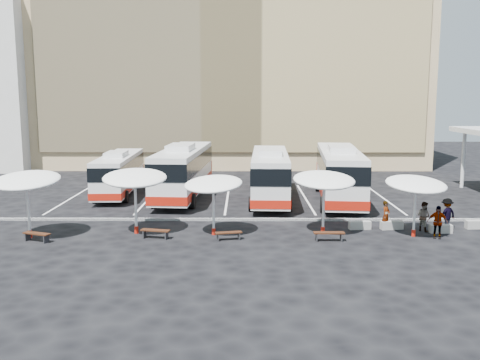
{
  "coord_description": "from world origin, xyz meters",
  "views": [
    {
      "loc": [
        1.19,
        -32.33,
        7.75
      ],
      "look_at": [
        1.0,
        3.0,
        2.2
      ],
      "focal_mm": 40.0,
      "sensor_mm": 36.0,
      "label": 1
    }
  ],
  "objects_px": {
    "wood_bench_1": "(155,232)",
    "conc_bench_1": "(392,225)",
    "sunshade_1": "(135,178)",
    "conc_bench_2": "(441,229)",
    "passenger_1": "(424,216)",
    "bus_1": "(184,170)",
    "sunshade_3": "(324,180)",
    "passenger_3": "(446,214)",
    "conc_bench_0": "(360,225)",
    "sunshade_2": "(213,184)",
    "conc_bench_3": "(477,224)",
    "sunshade_4": "(416,185)",
    "sunshade_0": "(27,181)",
    "wood_bench_2": "(228,234)",
    "bus_3": "(339,172)",
    "wood_bench_0": "(37,235)",
    "bus_2": "(270,173)",
    "passenger_0": "(386,215)",
    "bus_0": "(119,172)",
    "passenger_2": "(438,222)",
    "wood_bench_3": "(329,234)"
  },
  "relations": [
    {
      "from": "bus_3",
      "to": "conc_bench_1",
      "type": "xyz_separation_m",
      "value": [
        1.57,
        -8.81,
        -1.92
      ]
    },
    {
      "from": "sunshade_4",
      "to": "passenger_3",
      "type": "xyz_separation_m",
      "value": [
        2.39,
        1.59,
        -2.01
      ]
    },
    {
      "from": "wood_bench_3",
      "to": "conc_bench_2",
      "type": "relative_size",
      "value": 1.31
    },
    {
      "from": "bus_2",
      "to": "conc_bench_3",
      "type": "height_order",
      "value": "bus_2"
    },
    {
      "from": "sunshade_0",
      "to": "wood_bench_2",
      "type": "distance_m",
      "value": 11.37
    },
    {
      "from": "sunshade_0",
      "to": "conc_bench_0",
      "type": "relative_size",
      "value": 3.03
    },
    {
      "from": "sunshade_3",
      "to": "passenger_3",
      "type": "bearing_deg",
      "value": 7.89
    },
    {
      "from": "wood_bench_1",
      "to": "conc_bench_1",
      "type": "distance_m",
      "value": 13.76
    },
    {
      "from": "wood_bench_1",
      "to": "conc_bench_0",
      "type": "relative_size",
      "value": 1.31
    },
    {
      "from": "wood_bench_2",
      "to": "passenger_0",
      "type": "relative_size",
      "value": 0.9
    },
    {
      "from": "conc_bench_1",
      "to": "passenger_0",
      "type": "height_order",
      "value": "passenger_0"
    },
    {
      "from": "wood_bench_1",
      "to": "wood_bench_3",
      "type": "relative_size",
      "value": 1.0
    },
    {
      "from": "sunshade_1",
      "to": "wood_bench_0",
      "type": "bearing_deg",
      "value": -160.5
    },
    {
      "from": "bus_1",
      "to": "passenger_3",
      "type": "height_order",
      "value": "bus_1"
    },
    {
      "from": "bus_1",
      "to": "bus_2",
      "type": "height_order",
      "value": "bus_1"
    },
    {
      "from": "sunshade_1",
      "to": "passenger_2",
      "type": "distance_m",
      "value": 16.96
    },
    {
      "from": "bus_0",
      "to": "sunshade_0",
      "type": "distance_m",
      "value": 13.63
    },
    {
      "from": "wood_bench_2",
      "to": "conc_bench_1",
      "type": "bearing_deg",
      "value": 14.44
    },
    {
      "from": "bus_1",
      "to": "passenger_2",
      "type": "relative_size",
      "value": 7.31
    },
    {
      "from": "sunshade_3",
      "to": "conc_bench_1",
      "type": "distance_m",
      "value": 5.2
    },
    {
      "from": "wood_bench_2",
      "to": "passenger_1",
      "type": "relative_size",
      "value": 0.87
    },
    {
      "from": "passenger_2",
      "to": "sunshade_0",
      "type": "bearing_deg",
      "value": -164.27
    },
    {
      "from": "sunshade_1",
      "to": "wood_bench_1",
      "type": "distance_m",
      "value": 3.27
    },
    {
      "from": "bus_3",
      "to": "wood_bench_0",
      "type": "xyz_separation_m",
      "value": [
        -18.3,
        -11.66,
        -1.79
      ]
    },
    {
      "from": "bus_0",
      "to": "sunshade_3",
      "type": "height_order",
      "value": "sunshade_3"
    },
    {
      "from": "bus_1",
      "to": "sunshade_1",
      "type": "relative_size",
      "value": 3.26
    },
    {
      "from": "sunshade_4",
      "to": "passenger_3",
      "type": "distance_m",
      "value": 3.51
    },
    {
      "from": "bus_2",
      "to": "passenger_0",
      "type": "height_order",
      "value": "bus_2"
    },
    {
      "from": "sunshade_3",
      "to": "passenger_3",
      "type": "relative_size",
      "value": 2.17
    },
    {
      "from": "sunshade_4",
      "to": "passenger_2",
      "type": "bearing_deg",
      "value": -18.87
    },
    {
      "from": "wood_bench_3",
      "to": "sunshade_2",
      "type": "bearing_deg",
      "value": 167.78
    },
    {
      "from": "wood_bench_3",
      "to": "conc_bench_1",
      "type": "bearing_deg",
      "value": 33.12
    },
    {
      "from": "sunshade_2",
      "to": "conc_bench_2",
      "type": "height_order",
      "value": "sunshade_2"
    },
    {
      "from": "bus_3",
      "to": "sunshade_2",
      "type": "relative_size",
      "value": 3.15
    },
    {
      "from": "sunshade_1",
      "to": "bus_3",
      "type": "bearing_deg",
      "value": 36.65
    },
    {
      "from": "sunshade_3",
      "to": "conc_bench_2",
      "type": "relative_size",
      "value": 3.19
    },
    {
      "from": "sunshade_1",
      "to": "conc_bench_3",
      "type": "height_order",
      "value": "sunshade_1"
    },
    {
      "from": "bus_2",
      "to": "wood_bench_3",
      "type": "distance_m",
      "value": 12.13
    },
    {
      "from": "sunshade_4",
      "to": "passenger_2",
      "type": "height_order",
      "value": "sunshade_4"
    },
    {
      "from": "conc_bench_1",
      "to": "passenger_0",
      "type": "xyz_separation_m",
      "value": [
        -0.35,
        0.01,
        0.6
      ]
    },
    {
      "from": "sunshade_3",
      "to": "conc_bench_3",
      "type": "bearing_deg",
      "value": 7.7
    },
    {
      "from": "sunshade_3",
      "to": "sunshade_4",
      "type": "height_order",
      "value": "sunshade_3"
    },
    {
      "from": "wood_bench_0",
      "to": "passenger_1",
      "type": "height_order",
      "value": "passenger_1"
    },
    {
      "from": "bus_1",
      "to": "bus_2",
      "type": "xyz_separation_m",
      "value": [
        6.63,
        -1.15,
        -0.12
      ]
    },
    {
      "from": "bus_0",
      "to": "sunshade_4",
      "type": "relative_size",
      "value": 2.74
    },
    {
      "from": "sunshade_4",
      "to": "conc_bench_1",
      "type": "height_order",
      "value": "sunshade_4"
    },
    {
      "from": "conc_bench_0",
      "to": "passenger_1",
      "type": "relative_size",
      "value": 0.73
    },
    {
      "from": "conc_bench_2",
      "to": "passenger_1",
      "type": "xyz_separation_m",
      "value": [
        -0.83,
        0.44,
        0.63
      ]
    },
    {
      "from": "sunshade_2",
      "to": "conc_bench_3",
      "type": "relative_size",
      "value": 3.26
    },
    {
      "from": "sunshade_2",
      "to": "sunshade_4",
      "type": "distance_m",
      "value": 11.19
    }
  ]
}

